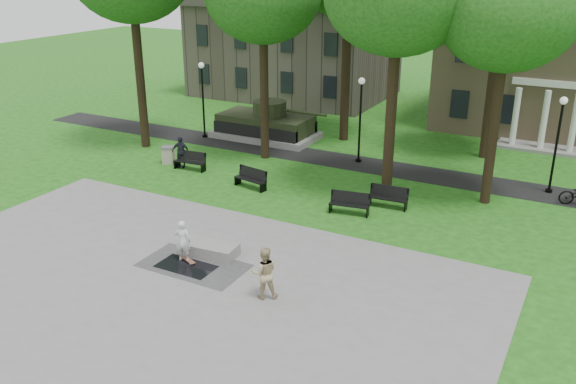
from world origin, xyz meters
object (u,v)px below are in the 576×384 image
object	(u,v)px
skateboarder	(183,241)
park_bench_0	(191,160)
friend_watching	(264,273)
concrete_block	(210,249)
trash_bin	(168,155)

from	to	relation	value
skateboarder	park_bench_0	size ratio (longest dim) A/B	0.90
park_bench_0	friend_watching	bearing A→B (deg)	-47.54
concrete_block	skateboarder	distance (m)	1.20
concrete_block	park_bench_0	world-z (taller)	park_bench_0
friend_watching	park_bench_0	distance (m)	13.97
concrete_block	park_bench_0	size ratio (longest dim) A/B	1.20
friend_watching	park_bench_0	size ratio (longest dim) A/B	1.01
skateboarder	trash_bin	world-z (taller)	skateboarder
skateboarder	friend_watching	world-z (taller)	friend_watching
trash_bin	park_bench_0	bearing A→B (deg)	-9.32
concrete_block	trash_bin	size ratio (longest dim) A/B	2.29
skateboarder	friend_watching	bearing A→B (deg)	152.07
concrete_block	skateboarder	bearing A→B (deg)	-122.24
friend_watching	park_bench_0	xyz separation A→B (m)	(-10.19, 9.55, -0.42)
skateboarder	park_bench_0	distance (m)	10.66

